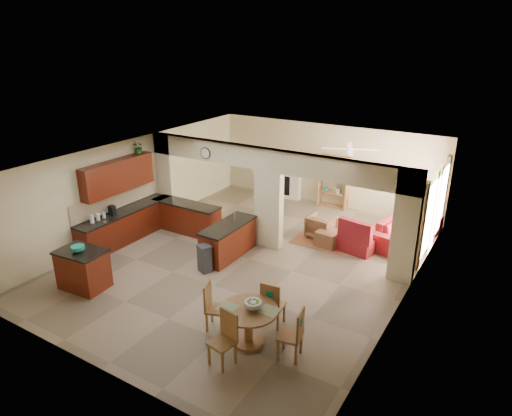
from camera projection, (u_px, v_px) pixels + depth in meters
The scene contains 39 objects.
floor at pixel (250, 259), 12.16m from camera, with size 10.00×10.00×0.00m, color #83715A.
ceiling at pixel (249, 157), 11.16m from camera, with size 10.00×10.00×0.00m, color white.
wall_back at pixel (327, 165), 15.64m from camera, with size 8.00×8.00×0.00m, color beige.
wall_front at pixel (91, 302), 7.67m from camera, with size 8.00×8.00×0.00m, color beige.
wall_left at pixel (136, 185), 13.60m from camera, with size 10.00×10.00×0.00m, color beige.
wall_right at pixel (408, 246), 9.71m from camera, with size 10.00×10.00×0.00m, color beige.
partition_left_pier at pixel (166, 178), 14.25m from camera, with size 0.60×0.25×2.80m, color beige.
partition_center_pier at pixel (269, 209), 12.56m from camera, with size 0.80×0.25×2.20m, color beige.
partition_right_pier at pixel (406, 227), 10.66m from camera, with size 0.60×0.25×2.80m, color beige.
partition_header at pixel (269, 160), 12.06m from camera, with size 8.00×0.25×0.60m, color beige.
kitchen_counter at pixel (151, 221), 13.38m from camera, with size 2.52×3.29×1.48m.
upper_cabinets at pixel (118, 176), 12.69m from camera, with size 0.35×2.40×0.90m, color #471108.
peninsula at pixel (228, 240), 12.20m from camera, with size 0.70×1.85×0.91m.
wall_clock at pixel (205, 153), 12.93m from camera, with size 0.34×0.34×0.03m, color #54331C.
rug at pixel (323, 240), 13.25m from camera, with size 1.60×1.30×0.01m, color brown.
fireplace at pixel (283, 181), 16.57m from camera, with size 1.60×0.35×1.20m.
shelving_unit at pixel (333, 182), 15.51m from camera, with size 1.00×0.32×1.80m, color brown.
window_a at pixel (429, 219), 11.63m from camera, with size 0.02×0.90×1.90m, color white.
window_b at pixel (442, 200), 12.99m from camera, with size 0.02×0.90×1.90m, color white.
glazed_door at pixel (435, 214), 12.36m from camera, with size 0.02×0.70×2.10m, color white.
drape_a_left at pixel (422, 227), 11.17m from camera, with size 0.10×0.28×2.30m, color #3C1C18.
drape_a_right at pixel (432, 211), 12.13m from camera, with size 0.10×0.28×2.30m, color #3C1C18.
drape_b_left at pixel (436, 206), 12.53m from camera, with size 0.10×0.28×2.30m, color #3C1C18.
drape_b_right at pixel (444, 193), 13.48m from camera, with size 0.10×0.28×2.30m, color #3C1C18.
ceiling_fan at pixel (350, 149), 12.90m from camera, with size 1.00×1.00×0.10m, color white.
kitchen_island at pixel (83, 269), 10.65m from camera, with size 1.17×0.88×0.96m.
teal_bowl at pixel (78, 249), 10.40m from camera, with size 0.30×0.30×0.14m, color #148D78.
trash_can at pixel (205, 259), 11.42m from camera, with size 0.31×0.26×0.66m, color #303032.
dining_table at pixel (248, 321), 8.67m from camera, with size 1.14×1.14×0.78m.
fruit_bowl at pixel (253, 305), 8.56m from camera, with size 0.33×0.33×0.18m, color #6FA924.
sofa at pixel (408, 229), 13.04m from camera, with size 1.03×2.64×0.77m, color maroon.
chaise at pixel (358, 244), 12.60m from camera, with size 0.97×0.79×0.39m, color maroon.
armchair at pixel (321, 226), 13.36m from camera, with size 0.73×0.75×0.68m, color maroon.
ottoman at pixel (328, 238), 12.87m from camera, with size 0.60×0.60×0.44m, color maroon.
plant at pixel (139, 147), 13.18m from camera, with size 0.32×0.28×0.36m, color #1C4813.
chair_north at pixel (272, 303), 9.18m from camera, with size 0.46×0.46×1.02m.
chair_east at pixel (295, 333), 8.27m from camera, with size 0.49×0.49×1.02m.
chair_south at pixel (225, 336), 8.18m from camera, with size 0.48×0.48×1.02m.
chair_west at pixel (213, 304), 9.13m from camera, with size 0.54×0.54×1.02m.
Camera 1 is at (5.80, -9.18, 5.63)m, focal length 32.00 mm.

